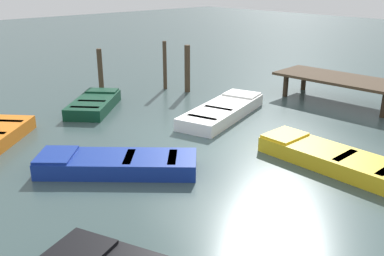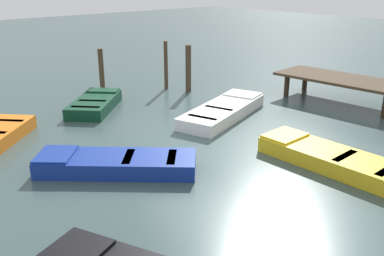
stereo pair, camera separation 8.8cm
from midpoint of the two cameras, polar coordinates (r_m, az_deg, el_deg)
ground_plane at (r=12.55m, az=-0.20°, el=-1.50°), size 80.00×80.00×0.00m
dock_segment at (r=16.98m, az=19.25°, el=6.06°), size 4.95×2.30×0.95m
rowboat_white at (r=14.53m, az=3.99°, el=2.37°), size 2.48×4.30×0.46m
rowboat_blue at (r=10.63m, az=-10.38°, el=-4.68°), size 3.53×3.62×0.46m
rowboat_dark_green at (r=15.66m, az=-13.18°, el=3.18°), size 2.82×2.91×0.46m
rowboat_yellow at (r=11.31m, az=18.13°, el=-3.85°), size 3.85×1.25×0.46m
mooring_piling_far_right at (r=17.82m, az=-12.36°, el=7.51°), size 0.20×0.20×1.80m
mooring_piling_near_left at (r=17.50m, az=-0.78°, el=7.96°), size 0.23×0.23×1.93m
mooring_piling_center at (r=18.01m, az=-3.81°, el=8.41°), size 0.16×0.16×2.02m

